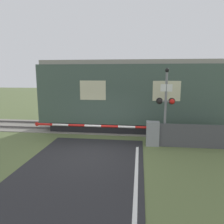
# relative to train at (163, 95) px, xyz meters

# --- Properties ---
(ground_plane) EXTENTS (80.00, 80.00, 0.00)m
(ground_plane) POSITION_rel_train_xyz_m (-3.42, -4.40, -2.10)
(ground_plane) COLOR #5B6B3D
(track_bed) EXTENTS (36.00, 3.20, 0.13)m
(track_bed) POSITION_rel_train_xyz_m (-3.42, 0.00, -2.08)
(track_bed) COLOR gray
(track_bed) RESTS_ON ground_plane
(train) EXTENTS (14.23, 3.04, 4.11)m
(train) POSITION_rel_train_xyz_m (0.00, 0.00, 0.00)
(train) COLOR black
(train) RESTS_ON ground_plane
(crossing_barrier) EXTENTS (6.16, 0.44, 1.16)m
(crossing_barrier) POSITION_rel_train_xyz_m (-1.27, -2.99, -1.47)
(crossing_barrier) COLOR gray
(crossing_barrier) RESTS_ON ground_plane
(signal_post) EXTENTS (0.86, 0.26, 3.62)m
(signal_post) POSITION_rel_train_xyz_m (-0.19, -2.97, -0.04)
(signal_post) COLOR gray
(signal_post) RESTS_ON ground_plane
(roadside_fence) EXTENTS (4.01, 0.06, 1.10)m
(roadside_fence) POSITION_rel_train_xyz_m (1.11, -3.10, -1.55)
(roadside_fence) COLOR #4C4C51
(roadside_fence) RESTS_ON ground_plane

